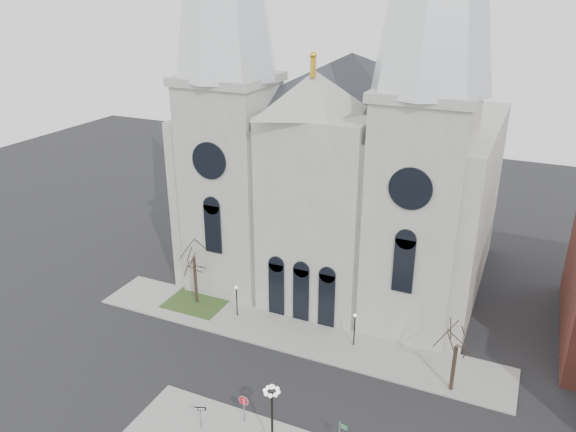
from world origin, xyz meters
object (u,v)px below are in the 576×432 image
at_px(globe_lamp, 272,409).
at_px(street_name_sign, 340,432).
at_px(one_way_sign, 200,413).
at_px(stop_sign, 244,403).

xyz_separation_m(globe_lamp, street_name_sign, (4.23, 2.14, -2.19)).
distance_m(one_way_sign, street_name_sign, 10.18).
relative_size(stop_sign, one_way_sign, 1.15).
relative_size(globe_lamp, one_way_sign, 2.81).
relative_size(stop_sign, street_name_sign, 1.02).
xyz_separation_m(globe_lamp, one_way_sign, (-5.67, -0.25, -2.15)).
relative_size(stop_sign, globe_lamp, 0.41).
height_order(stop_sign, one_way_sign, stop_sign).
bearing_deg(stop_sign, one_way_sign, -120.70).
bearing_deg(one_way_sign, stop_sign, 12.74).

